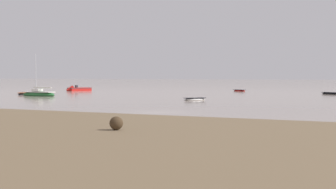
% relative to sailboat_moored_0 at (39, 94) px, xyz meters
% --- Properties ---
extents(ground_plane, '(800.00, 800.00, 0.00)m').
position_rel_sailboat_moored_0_xyz_m(ground_plane, '(34.99, -23.18, -0.32)').
color(ground_plane, gray).
extents(mudflat_shore, '(267.79, 31.77, 0.27)m').
position_rel_sailboat_moored_0_xyz_m(mudflat_shore, '(39.73, -45.15, -0.18)').
color(mudflat_shore, brown).
rests_on(mudflat_shore, ground).
extents(tidal_rock_left, '(0.79, 0.79, 0.79)m').
position_rel_sailboat_moored_0_xyz_m(tidal_rock_left, '(41.02, -40.04, 0.34)').
color(tidal_rock_left, '#402F1E').
rests_on(tidal_rock_left, mudflat_shore).
extents(sailboat_moored_0, '(6.61, 2.05, 7.40)m').
position_rel_sailboat_moored_0_xyz_m(sailboat_moored_0, '(0.00, 0.00, 0.00)').
color(sailboat_moored_0, '#23602D').
rests_on(sailboat_moored_0, ground).
extents(rowboat_moored_0, '(3.51, 2.77, 0.54)m').
position_rel_sailboat_moored_0_xyz_m(rowboat_moored_0, '(42.30, 29.99, -0.17)').
color(rowboat_moored_0, black).
rests_on(rowboat_moored_0, ground).
extents(rowboat_moored_2, '(2.87, 3.53, 0.54)m').
position_rel_sailboat_moored_0_xyz_m(rowboat_moored_2, '(-6.82, 3.38, -0.17)').
color(rowboat_moored_2, black).
rests_on(rowboat_moored_2, ground).
extents(rowboat_moored_3, '(2.83, 3.31, 0.52)m').
position_rel_sailboat_moored_0_xyz_m(rowboat_moored_3, '(29.18, -1.64, -0.18)').
color(rowboat_moored_3, white).
rests_on(rowboat_moored_3, ground).
extents(rowboat_moored_4, '(3.39, 2.50, 0.51)m').
position_rel_sailboat_moored_0_xyz_m(rowboat_moored_4, '(22.01, 39.05, -0.18)').
color(rowboat_moored_4, red).
rests_on(rowboat_moored_4, ground).
extents(motorboat_moored_1, '(4.23, 6.25, 2.03)m').
position_rel_sailboat_moored_0_xyz_m(motorboat_moored_1, '(-11.45, 25.20, -0.04)').
color(motorboat_moored_1, red).
rests_on(motorboat_moored_1, ground).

